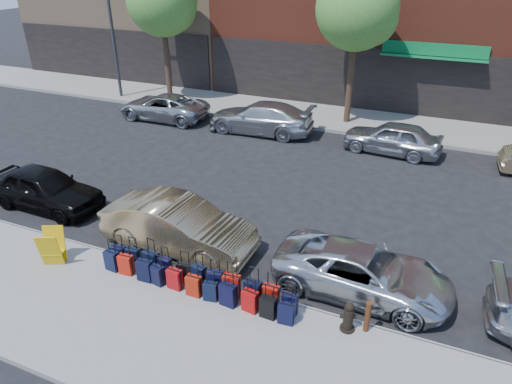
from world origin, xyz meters
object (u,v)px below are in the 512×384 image
at_px(car_near_0, 45,188).
at_px(bollard, 368,316).
at_px(car_far_0, 163,107).
at_px(fire_hydrant, 348,317).
at_px(tree_center, 360,11).
at_px(car_far_2, 392,138).
at_px(car_near_2, 363,271).
at_px(tree_left, 164,2).
at_px(streetlight, 113,16).
at_px(car_far_1, 260,118).
at_px(car_near_1, 178,225).
at_px(suitcase_front_5, 198,275).
at_px(display_rack, 52,247).

bearing_deg(car_near_0, bollard, -97.95).
bearing_deg(car_far_0, fire_hydrant, 46.27).
height_order(tree_center, car_far_2, tree_center).
bearing_deg(fire_hydrant, car_near_2, 69.81).
bearing_deg(car_far_2, bollard, 10.36).
height_order(tree_left, car_near_2, tree_left).
relative_size(bollard, car_far_2, 0.20).
xyz_separation_m(streetlight, car_far_1, (9.71, -2.13, -3.92)).
bearing_deg(tree_center, car_far_0, -162.11).
relative_size(tree_left, car_near_0, 1.75).
distance_m(bollard, car_near_1, 5.92).
relative_size(suitcase_front_5, display_rack, 0.97).
relative_size(tree_center, bollard, 8.97).
bearing_deg(bollard, display_rack, -174.59).
xyz_separation_m(fire_hydrant, car_far_2, (-0.70, 11.35, 0.20)).
bearing_deg(car_near_0, car_near_2, -90.40).
height_order(display_rack, car_far_1, car_far_1).
bearing_deg(suitcase_front_5, car_near_0, 176.74).
bearing_deg(bollard, streetlight, 141.62).
xyz_separation_m(fire_hydrant, display_rack, (-8.03, -0.66, 0.15)).
distance_m(car_near_0, car_far_1, 10.40).
xyz_separation_m(suitcase_front_5, car_far_2, (3.18, 11.31, 0.25)).
xyz_separation_m(car_near_2, car_far_0, (-12.34, 9.74, 0.03)).
distance_m(bollard, car_near_2, 1.56).
relative_size(bollard, car_far_0, 0.17).
distance_m(streetlight, suitcase_front_5, 19.10).
height_order(display_rack, car_far_0, car_far_0).
distance_m(tree_left, streetlight, 3.11).
relative_size(tree_center, car_near_2, 1.62).
height_order(car_near_2, car_far_1, car_far_1).
distance_m(bollard, car_far_0, 17.00).
bearing_deg(car_far_1, bollard, 30.50).
bearing_deg(car_near_1, car_near_2, -87.41).
bearing_deg(car_near_2, display_rack, 107.69).
height_order(suitcase_front_5, car_far_1, car_far_1).
bearing_deg(car_near_1, tree_left, 34.35).
xyz_separation_m(streetlight, car_near_1, (11.28, -12.11, -3.90)).
bearing_deg(car_far_1, car_far_0, -90.93).
bearing_deg(bollard, fire_hydrant, -161.34).
xyz_separation_m(streetlight, car_near_0, (5.81, -11.77, -3.95)).
height_order(display_rack, car_near_2, car_near_2).
relative_size(streetlight, bollard, 9.88).
distance_m(car_near_2, car_far_0, 15.72).
bearing_deg(tree_left, suitcase_front_5, -55.50).
xyz_separation_m(display_rack, car_far_0, (-4.33, 12.03, 0.00)).
xyz_separation_m(streetlight, suitcase_front_5, (12.76, -13.58, -4.20)).
distance_m(car_far_0, car_far_2, 11.65).
bearing_deg(bollard, car_near_0, 171.27).
relative_size(tree_center, streetlight, 0.91).
relative_size(suitcase_front_5, car_far_1, 0.19).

